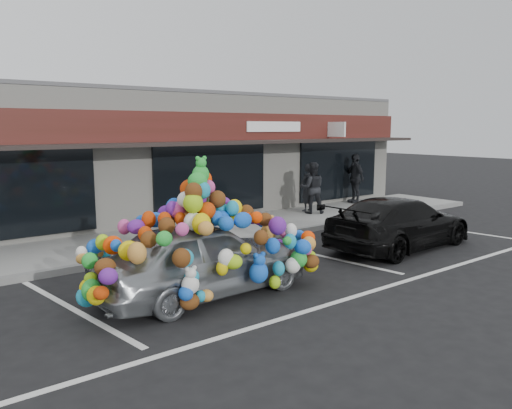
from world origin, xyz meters
TOP-DOWN VIEW (x-y plane):
  - ground at (0.00, 0.00)m, footprint 90.00×90.00m
  - shop_building at (0.00, 8.44)m, footprint 24.00×7.20m
  - sidewalk at (0.00, 4.00)m, footprint 26.00×3.00m
  - kerb at (0.00, 2.50)m, footprint 26.00×0.18m
  - parking_stripe_left at (-3.20, 0.20)m, footprint 0.73×4.37m
  - parking_stripe_mid at (2.80, 0.20)m, footprint 0.73×4.37m
  - parking_stripe_right at (8.20, 0.20)m, footprint 0.73×4.37m
  - lane_line at (2.00, -2.30)m, footprint 14.00×0.12m
  - toy_car at (-1.01, -0.48)m, footprint 3.03×4.52m
  - black_sedan at (4.98, -0.45)m, footprint 2.14×4.75m
  - pedestrian_a at (6.47, 4.61)m, footprint 0.69×0.52m
  - pedestrian_b at (6.31, 4.20)m, footprint 1.10×1.05m
  - pedestrian_c at (9.38, 4.97)m, footprint 1.23×0.77m

SIDE VIEW (x-z plane):
  - ground at x=0.00m, z-range 0.00..0.00m
  - parking_stripe_left at x=-3.20m, z-range 0.00..0.01m
  - parking_stripe_mid at x=2.80m, z-range 0.00..0.01m
  - parking_stripe_right at x=8.20m, z-range 0.00..0.01m
  - lane_line at x=2.00m, z-range 0.00..0.01m
  - sidewalk at x=0.00m, z-range 0.00..0.15m
  - kerb at x=0.00m, z-range -0.01..0.15m
  - black_sedan at x=4.98m, z-range 0.00..1.35m
  - toy_car at x=-1.01m, z-range -0.42..2.18m
  - pedestrian_a at x=6.47m, z-range 0.15..1.85m
  - pedestrian_b at x=6.31m, z-range 0.15..1.94m
  - pedestrian_c at x=9.38m, z-range 0.15..2.10m
  - shop_building at x=0.00m, z-range 0.01..4.32m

